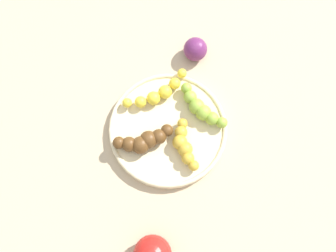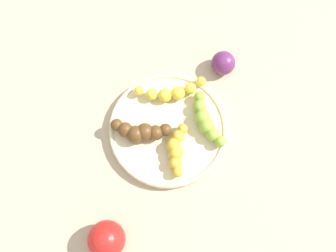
# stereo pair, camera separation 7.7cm
# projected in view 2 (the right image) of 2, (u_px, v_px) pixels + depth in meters

# --- Properties ---
(ground_plane) EXTENTS (2.40, 2.40, 0.00)m
(ground_plane) POSITION_uv_depth(u_px,v_px,m) (168.00, 131.00, 0.81)
(ground_plane) COLOR tan
(fruit_bowl) EXTENTS (0.25, 0.25, 0.02)m
(fruit_bowl) POSITION_uv_depth(u_px,v_px,m) (168.00, 129.00, 0.80)
(fruit_bowl) COLOR beige
(fruit_bowl) RESTS_ON ground_plane
(banana_spotted) EXTENTS (0.06, 0.10, 0.03)m
(banana_spotted) POSITION_uv_depth(u_px,v_px,m) (176.00, 150.00, 0.77)
(banana_spotted) COLOR gold
(banana_spotted) RESTS_ON fruit_bowl
(banana_green) EXTENTS (0.05, 0.13, 0.03)m
(banana_green) POSITION_uv_depth(u_px,v_px,m) (206.00, 120.00, 0.78)
(banana_green) COLOR #8CAD38
(banana_green) RESTS_ON fruit_bowl
(banana_yellow) EXTENTS (0.15, 0.05, 0.03)m
(banana_yellow) POSITION_uv_depth(u_px,v_px,m) (171.00, 92.00, 0.80)
(banana_yellow) COLOR yellow
(banana_yellow) RESTS_ON fruit_bowl
(banana_overripe) EXTENTS (0.12, 0.06, 0.04)m
(banana_overripe) POSITION_uv_depth(u_px,v_px,m) (140.00, 132.00, 0.77)
(banana_overripe) COLOR #593819
(banana_overripe) RESTS_ON fruit_bowl
(plum_purple) EXTENTS (0.05, 0.05, 0.05)m
(plum_purple) POSITION_uv_depth(u_px,v_px,m) (223.00, 63.00, 0.83)
(plum_purple) COLOR #662659
(plum_purple) RESTS_ON ground_plane
(apple_red) EXTENTS (0.07, 0.07, 0.07)m
(apple_red) POSITION_uv_depth(u_px,v_px,m) (107.00, 240.00, 0.72)
(apple_red) COLOR red
(apple_red) RESTS_ON ground_plane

